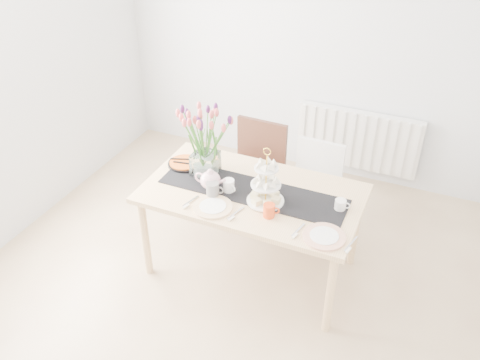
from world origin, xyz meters
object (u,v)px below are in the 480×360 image
at_px(dining_table, 252,200).
at_px(teapot, 210,180).
at_px(cream_jug, 340,205).
at_px(mug_grey, 213,189).
at_px(tart_tin, 184,164).
at_px(plate_left, 213,207).
at_px(radiator, 358,140).
at_px(tulip_vase, 204,132).
at_px(mug_orange, 269,211).
at_px(plate_right, 324,237).
at_px(chair_white, 314,183).
at_px(mug_white, 229,186).
at_px(cake_stand, 266,189).
at_px(chair_brown, 256,166).

bearing_deg(dining_table, teapot, -163.10).
xyz_separation_m(cream_jug, mug_grey, (-0.89, -0.21, 0.02)).
xyz_separation_m(tart_tin, plate_left, (0.45, -0.42, -0.01)).
xyz_separation_m(radiator, dining_table, (-0.45, -1.63, 0.22)).
bearing_deg(tulip_vase, cream_jug, -1.98).
relative_size(tulip_vase, teapot, 2.76).
xyz_separation_m(mug_orange, plate_left, (-0.40, -0.07, -0.04)).
height_order(mug_grey, plate_right, mug_grey).
height_order(tulip_vase, cream_jug, tulip_vase).
relative_size(cream_jug, mug_grey, 0.72).
bearing_deg(dining_table, tart_tin, 169.24).
distance_m(chair_white, mug_orange, 0.97).
relative_size(chair_white, mug_orange, 8.58).
height_order(cream_jug, mug_white, mug_white).
bearing_deg(cream_jug, radiator, 91.23).
xyz_separation_m(dining_table, teapot, (-0.30, -0.09, 0.15)).
relative_size(chair_white, cake_stand, 2.11).
distance_m(radiator, cake_stand, 1.79).
bearing_deg(plate_right, mug_white, 163.88).
bearing_deg(mug_orange, tart_tin, 136.25).
distance_m(chair_white, plate_left, 1.12).
distance_m(tulip_vase, mug_white, 0.44).
bearing_deg(plate_left, mug_grey, 116.39).
distance_m(dining_table, cake_stand, 0.25).
xyz_separation_m(radiator, teapot, (-0.75, -1.72, 0.38)).
height_order(tart_tin, mug_orange, mug_orange).
bearing_deg(cream_jug, tulip_vase, 172.44).
xyz_separation_m(dining_table, cream_jug, (0.64, 0.04, 0.12)).
height_order(radiator, cream_jug, cream_jug).
relative_size(chair_brown, cake_stand, 2.34).
bearing_deg(chair_white, cake_stand, -100.05).
distance_m(mug_white, plate_left, 0.23).
relative_size(dining_table, plate_left, 5.69).
height_order(chair_white, plate_left, chair_white).
height_order(radiator, plate_left, plate_left).
distance_m(tulip_vase, teapot, 0.36).
distance_m(chair_white, plate_right, 1.07).
distance_m(cake_stand, mug_orange, 0.18).
bearing_deg(radiator, dining_table, -105.58).
relative_size(cake_stand, mug_grey, 3.55).
relative_size(radiator, cake_stand, 3.05).
xyz_separation_m(tart_tin, mug_white, (0.47, -0.19, 0.03)).
distance_m(dining_table, tulip_vase, 0.62).
distance_m(cake_stand, teapot, 0.43).
distance_m(chair_brown, cream_jug, 1.10).
bearing_deg(cream_jug, chair_white, 113.13).
xyz_separation_m(chair_white, tulip_vase, (-0.72, -0.60, 0.64)).
height_order(dining_table, chair_brown, chair_brown).
xyz_separation_m(dining_table, cake_stand, (0.13, -0.08, 0.19)).
bearing_deg(mug_orange, chair_brown, 95.57).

